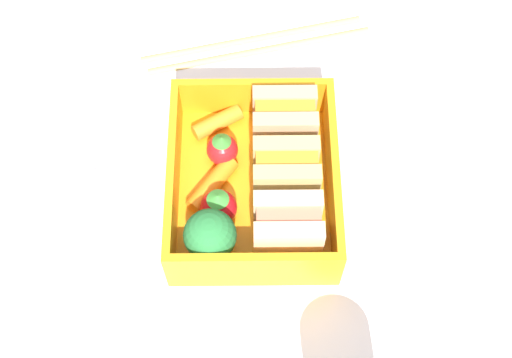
{
  "coord_description": "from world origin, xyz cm",
  "views": [
    {
      "loc": [
        25.66,
        -0.22,
        51.52
      ],
      "look_at": [
        0.0,
        0.0,
        2.7
      ],
      "focal_mm": 50.0,
      "sensor_mm": 36.0,
      "label": 1
    }
  ],
  "objects": [
    {
      "name": "strawberry_far_left",
      "position": [
        2.38,
        -2.64,
        2.74
      ],
      "size": [
        2.83,
        2.83,
        3.43
      ],
      "color": "red",
      "rests_on": "bento_tray"
    },
    {
      "name": "chopstick_pair",
      "position": [
        -15.09,
        0.56,
        0.35
      ],
      "size": [
        6.57,
        20.39,
        0.7
      ],
      "color": "tan",
      "rests_on": "ground_plane"
    },
    {
      "name": "sandwich_center_left",
      "position": [
        0.0,
        2.51,
        3.68
      ],
      "size": [
        3.69,
        5.01,
        4.95
      ],
      "color": "tan",
      "rests_on": "bento_tray"
    },
    {
      "name": "folded_napkin",
      "position": [
        2.75,
        -14.14,
        0.2
      ],
      "size": [
        10.82,
        10.88,
        0.4
      ],
      "primitive_type": "cube",
      "rotation": [
        0.0,
        0.0,
        0.08
      ],
      "color": "silver",
      "rests_on": "ground_plane"
    },
    {
      "name": "broccoli_floret",
      "position": [
        5.32,
        -3.15,
        4.09
      ],
      "size": [
        3.9,
        3.9,
        4.91
      ],
      "color": "#90D060",
      "rests_on": "bento_tray"
    },
    {
      "name": "bento_rim",
      "position": [
        0.0,
        0.0,
        3.19
      ],
      "size": [
        15.46,
        12.94,
        3.99
      ],
      "color": "orange",
      "rests_on": "bento_tray"
    },
    {
      "name": "bento_tray",
      "position": [
        0.0,
        0.0,
        0.6
      ],
      "size": [
        15.46,
        12.94,
        1.2
      ],
      "primitive_type": "cube",
      "color": "orange",
      "rests_on": "ground_plane"
    },
    {
      "name": "strawberry_left",
      "position": [
        -2.78,
        -2.44,
        2.59
      ],
      "size": [
        2.53,
        2.53,
        3.13
      ],
      "color": "red",
      "rests_on": "bento_tray"
    },
    {
      "name": "carrot_stick_left",
      "position": [
        -0.04,
        -3.22,
        1.9
      ],
      "size": [
        4.89,
        4.09,
        1.4
      ],
      "primitive_type": "cylinder",
      "rotation": [
        1.57,
        0.0,
        4.08
      ],
      "color": "orange",
      "rests_on": "bento_tray"
    },
    {
      "name": "ground_plane",
      "position": [
        0.0,
        0.0,
        -1.0
      ],
      "size": [
        120.0,
        120.0,
        2.0
      ],
      "primitive_type": "cube",
      "color": "silver"
    },
    {
      "name": "carrot_stick_far_left",
      "position": [
        -5.74,
        -2.93,
        1.87
      ],
      "size": [
        3.3,
        4.33,
        1.34
      ],
      "primitive_type": "cylinder",
      "rotation": [
        1.57,
        0.0,
        3.67
      ],
      "color": "orange",
      "rests_on": "bento_tray"
    },
    {
      "name": "sandwich_center",
      "position": [
        4.55,
        2.51,
        3.68
      ],
      "size": [
        3.69,
        5.01,
        4.95
      ],
      "color": "beige",
      "rests_on": "bento_tray"
    },
    {
      "name": "sandwich_left",
      "position": [
        -4.55,
        2.51,
        3.68
      ],
      "size": [
        3.69,
        5.01,
        4.95
      ],
      "color": "tan",
      "rests_on": "bento_tray"
    }
  ]
}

